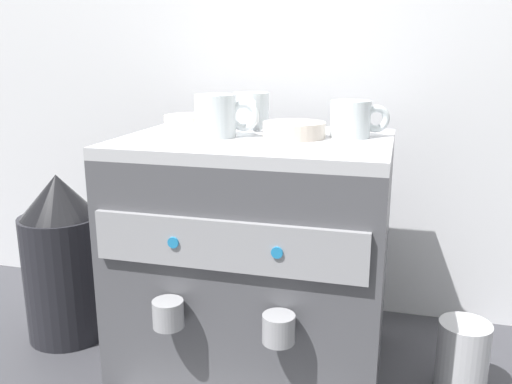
{
  "coord_description": "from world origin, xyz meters",
  "views": [
    {
      "loc": [
        0.28,
        -1.03,
        0.67
      ],
      "look_at": [
        0.0,
        0.0,
        0.39
      ],
      "focal_mm": 37.8,
      "sensor_mm": 36.0,
      "label": 1
    }
  ],
  "objects_px": {
    "ceramic_bowl_0": "(294,130)",
    "coffee_grinder": "(65,258)",
    "ceramic_cup_0": "(218,116)",
    "ceramic_bowl_1": "(192,123)",
    "espresso_machine": "(255,257)",
    "ceramic_cup_2": "(251,111)",
    "milk_pitcher": "(462,357)",
    "ceramic_cup_1": "(353,119)"
  },
  "relations": [
    {
      "from": "espresso_machine",
      "to": "coffee_grinder",
      "type": "xyz_separation_m",
      "value": [
        -0.47,
        0.01,
        -0.06
      ]
    },
    {
      "from": "espresso_machine",
      "to": "ceramic_bowl_0",
      "type": "distance_m",
      "value": 0.28
    },
    {
      "from": "ceramic_cup_0",
      "to": "ceramic_cup_2",
      "type": "bearing_deg",
      "value": 77.83
    },
    {
      "from": "ceramic_cup_0",
      "to": "ceramic_cup_1",
      "type": "relative_size",
      "value": 1.08
    },
    {
      "from": "ceramic_cup_2",
      "to": "milk_pitcher",
      "type": "distance_m",
      "value": 0.67
    },
    {
      "from": "ceramic_bowl_0",
      "to": "ceramic_bowl_1",
      "type": "bearing_deg",
      "value": 169.75
    },
    {
      "from": "espresso_machine",
      "to": "ceramic_cup_2",
      "type": "xyz_separation_m",
      "value": [
        -0.04,
        0.13,
        0.29
      ]
    },
    {
      "from": "ceramic_cup_2",
      "to": "ceramic_cup_1",
      "type": "bearing_deg",
      "value": -17.74
    },
    {
      "from": "ceramic_bowl_1",
      "to": "milk_pitcher",
      "type": "height_order",
      "value": "ceramic_bowl_1"
    },
    {
      "from": "ceramic_bowl_0",
      "to": "coffee_grinder",
      "type": "bearing_deg",
      "value": -178.57
    },
    {
      "from": "espresso_machine",
      "to": "ceramic_bowl_0",
      "type": "xyz_separation_m",
      "value": [
        0.07,
        0.02,
        0.27
      ]
    },
    {
      "from": "coffee_grinder",
      "to": "espresso_machine",
      "type": "bearing_deg",
      "value": -1.11
    },
    {
      "from": "espresso_machine",
      "to": "ceramic_cup_0",
      "type": "relative_size",
      "value": 4.19
    },
    {
      "from": "ceramic_cup_1",
      "to": "milk_pitcher",
      "type": "distance_m",
      "value": 0.53
    },
    {
      "from": "ceramic_cup_2",
      "to": "ceramic_bowl_0",
      "type": "xyz_separation_m",
      "value": [
        0.12,
        -0.11,
        -0.02
      ]
    },
    {
      "from": "espresso_machine",
      "to": "ceramic_bowl_0",
      "type": "relative_size",
      "value": 4.26
    },
    {
      "from": "ceramic_cup_2",
      "to": "ceramic_cup_0",
      "type": "bearing_deg",
      "value": -102.17
    },
    {
      "from": "ceramic_cup_2",
      "to": "ceramic_bowl_1",
      "type": "bearing_deg",
      "value": -150.45
    },
    {
      "from": "ceramic_bowl_0",
      "to": "ceramic_bowl_1",
      "type": "distance_m",
      "value": 0.24
    },
    {
      "from": "ceramic_bowl_0",
      "to": "ceramic_bowl_1",
      "type": "relative_size",
      "value": 1.04
    },
    {
      "from": "ceramic_cup_0",
      "to": "coffee_grinder",
      "type": "distance_m",
      "value": 0.53
    },
    {
      "from": "ceramic_bowl_1",
      "to": "ceramic_cup_0",
      "type": "bearing_deg",
      "value": -40.87
    },
    {
      "from": "ceramic_bowl_1",
      "to": "milk_pitcher",
      "type": "xyz_separation_m",
      "value": [
        0.59,
        -0.05,
        -0.44
      ]
    },
    {
      "from": "ceramic_cup_1",
      "to": "ceramic_cup_2",
      "type": "height_order",
      "value": "ceramic_cup_2"
    },
    {
      "from": "ceramic_cup_0",
      "to": "ceramic_bowl_0",
      "type": "height_order",
      "value": "ceramic_cup_0"
    },
    {
      "from": "ceramic_cup_1",
      "to": "milk_pitcher",
      "type": "bearing_deg",
      "value": -10.02
    },
    {
      "from": "ceramic_bowl_0",
      "to": "ceramic_cup_1",
      "type": "bearing_deg",
      "value": 17.33
    },
    {
      "from": "ceramic_cup_2",
      "to": "ceramic_bowl_1",
      "type": "distance_m",
      "value": 0.13
    },
    {
      "from": "espresso_machine",
      "to": "ceramic_cup_0",
      "type": "xyz_separation_m",
      "value": [
        -0.07,
        -0.01,
        0.3
      ]
    },
    {
      "from": "ceramic_bowl_0",
      "to": "milk_pitcher",
      "type": "relative_size",
      "value": 0.84
    },
    {
      "from": "ceramic_cup_0",
      "to": "ceramic_cup_2",
      "type": "distance_m",
      "value": 0.14
    },
    {
      "from": "ceramic_cup_0",
      "to": "coffee_grinder",
      "type": "height_order",
      "value": "ceramic_cup_0"
    },
    {
      "from": "ceramic_cup_1",
      "to": "coffee_grinder",
      "type": "bearing_deg",
      "value": -175.79
    },
    {
      "from": "ceramic_cup_2",
      "to": "milk_pitcher",
      "type": "xyz_separation_m",
      "value": [
        0.47,
        -0.12,
        -0.47
      ]
    },
    {
      "from": "ceramic_cup_1",
      "to": "ceramic_bowl_0",
      "type": "distance_m",
      "value": 0.12
    },
    {
      "from": "ceramic_cup_0",
      "to": "ceramic_bowl_1",
      "type": "relative_size",
      "value": 1.06
    },
    {
      "from": "ceramic_cup_0",
      "to": "ceramic_bowl_0",
      "type": "distance_m",
      "value": 0.15
    },
    {
      "from": "ceramic_bowl_1",
      "to": "espresso_machine",
      "type": "bearing_deg",
      "value": -22.05
    },
    {
      "from": "ceramic_cup_0",
      "to": "ceramic_bowl_0",
      "type": "bearing_deg",
      "value": 12.14
    },
    {
      "from": "ceramic_cup_0",
      "to": "ceramic_cup_2",
      "type": "xyz_separation_m",
      "value": [
        0.03,
        0.14,
        -0.0
      ]
    },
    {
      "from": "espresso_machine",
      "to": "ceramic_cup_2",
      "type": "distance_m",
      "value": 0.32
    },
    {
      "from": "ceramic_bowl_0",
      "to": "coffee_grinder",
      "type": "height_order",
      "value": "ceramic_bowl_0"
    }
  ]
}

